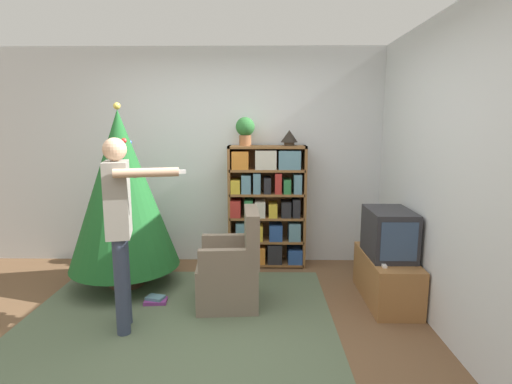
% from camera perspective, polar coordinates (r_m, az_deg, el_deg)
% --- Properties ---
extents(ground_plane, '(14.00, 14.00, 0.00)m').
position_cam_1_polar(ground_plane, '(3.46, -7.46, -19.90)').
color(ground_plane, brown).
extents(wall_back, '(8.00, 0.10, 2.60)m').
position_cam_1_polar(wall_back, '(4.94, -4.58, 5.00)').
color(wall_back, silver).
rests_on(wall_back, ground_plane).
extents(wall_right, '(0.10, 8.00, 2.60)m').
position_cam_1_polar(wall_right, '(3.35, 27.33, 1.70)').
color(wall_right, silver).
rests_on(wall_right, ground_plane).
extents(area_rug, '(2.73, 2.12, 0.01)m').
position_cam_1_polar(area_rug, '(3.83, -10.84, -16.84)').
color(area_rug, '#56664C').
rests_on(area_rug, ground_plane).
extents(bookshelf, '(0.92, 0.30, 1.45)m').
position_cam_1_polar(bookshelf, '(4.77, 1.52, -2.07)').
color(bookshelf, brown).
rests_on(bookshelf, ground_plane).
extents(tv_stand, '(0.42, 0.94, 0.45)m').
position_cam_1_polar(tv_stand, '(4.16, 18.12, -11.60)').
color(tv_stand, '#996638').
rests_on(tv_stand, ground_plane).
extents(television, '(0.40, 0.58, 0.45)m').
position_cam_1_polar(television, '(4.02, 18.47, -5.60)').
color(television, '#28282D').
rests_on(television, tv_stand).
extents(game_remote, '(0.04, 0.12, 0.02)m').
position_cam_1_polar(game_remote, '(3.79, 17.73, -9.88)').
color(game_remote, white).
rests_on(game_remote, tv_stand).
extents(christmas_tree, '(1.13, 1.13, 1.91)m').
position_cam_1_polar(christmas_tree, '(4.33, -18.64, 0.23)').
color(christmas_tree, '#4C3323').
rests_on(christmas_tree, ground_plane).
extents(armchair, '(0.61, 0.60, 0.92)m').
position_cam_1_polar(armchair, '(3.86, -3.46, -11.29)').
color(armchair, '#7A6B5B').
rests_on(armchair, ground_plane).
extents(standing_person, '(0.70, 0.46, 1.60)m').
position_cam_1_polar(standing_person, '(3.40, -18.86, -3.69)').
color(standing_person, '#38425B').
rests_on(standing_person, ground_plane).
extents(potted_plant, '(0.22, 0.22, 0.33)m').
position_cam_1_polar(potted_plant, '(4.68, -1.55, 8.96)').
color(potted_plant, '#935B38').
rests_on(potted_plant, bookshelf).
extents(table_lamp, '(0.20, 0.20, 0.18)m').
position_cam_1_polar(table_lamp, '(4.69, 4.78, 7.85)').
color(table_lamp, '#473828').
rests_on(table_lamp, bookshelf).
extents(book_pile_near_tree, '(0.22, 0.17, 0.06)m').
position_cam_1_polar(book_pile_near_tree, '(4.09, -14.16, -14.75)').
color(book_pile_near_tree, '#843889').
rests_on(book_pile_near_tree, ground_plane).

